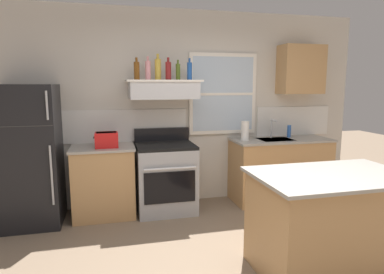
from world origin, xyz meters
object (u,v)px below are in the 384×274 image
at_px(bottle_champagne_gold_foil, 158,69).
at_px(kitchen_island, 331,223).
at_px(stove_range, 166,177).
at_px(bottle_rose_pink, 148,70).
at_px(refrigerator, 29,156).
at_px(bottle_red_label_wine, 168,71).
at_px(bottle_blue_liqueur, 190,71).
at_px(paper_towel_roll, 245,131).
at_px(bottle_olive_oil_square, 178,72).
at_px(toaster, 107,140).
at_px(bottle_amber_wine, 137,70).
at_px(dish_soap_bottle, 289,131).

height_order(bottle_champagne_gold_foil, kitchen_island, bottle_champagne_gold_foil).
relative_size(stove_range, bottle_rose_pink, 3.71).
bearing_deg(kitchen_island, refrigerator, 147.86).
bearing_deg(bottle_red_label_wine, bottle_blue_liqueur, -0.88).
bearing_deg(paper_towel_roll, bottle_olive_oil_square, 174.28).
bearing_deg(bottle_blue_liqueur, toaster, -174.77).
bearing_deg(bottle_red_label_wine, bottle_champagne_gold_foil, 162.50).
relative_size(toaster, bottle_amber_wine, 1.06).
distance_m(bottle_amber_wine, bottle_champagne_gold_foil, 0.27).
bearing_deg(bottle_champagne_gold_foil, bottle_rose_pink, -167.08).
height_order(bottle_rose_pink, bottle_red_label_wine, bottle_rose_pink).
bearing_deg(bottle_blue_liqueur, stove_range, -170.59).
xyz_separation_m(bottle_blue_liqueur, kitchen_island, (0.86, -1.87, -1.41)).
bearing_deg(kitchen_island, bottle_red_label_wine, 121.27).
bearing_deg(bottle_blue_liqueur, bottle_champagne_gold_foil, 173.76).
height_order(toaster, bottle_olive_oil_square, bottle_olive_oil_square).
height_order(toaster, paper_towel_roll, paper_towel_roll).
distance_m(bottle_rose_pink, bottle_champagne_gold_foil, 0.14).
xyz_separation_m(stove_range, bottle_rose_pink, (-0.20, 0.07, 1.40)).
relative_size(bottle_amber_wine, bottle_red_label_wine, 0.98).
bearing_deg(bottle_rose_pink, refrigerator, -176.27).
xyz_separation_m(toaster, paper_towel_roll, (1.88, 0.08, 0.04)).
xyz_separation_m(bottle_rose_pink, bottle_blue_liqueur, (0.54, -0.01, -0.01)).
xyz_separation_m(bottle_rose_pink, bottle_olive_oil_square, (0.40, 0.06, -0.01)).
height_order(refrigerator, toaster, refrigerator).
height_order(stove_range, bottle_blue_liqueur, bottle_blue_liqueur).
bearing_deg(bottle_blue_liqueur, bottle_rose_pink, 178.46).
height_order(bottle_amber_wine, bottle_olive_oil_square, bottle_amber_wine).
relative_size(stove_range, bottle_amber_wine, 3.89).
xyz_separation_m(bottle_amber_wine, bottle_blue_liqueur, (0.68, -0.04, 0.00)).
bearing_deg(bottle_red_label_wine, bottle_amber_wine, 175.51).
bearing_deg(bottle_rose_pink, bottle_champagne_gold_foil, 12.92).
bearing_deg(bottle_rose_pink, kitchen_island, -53.42).
height_order(stove_range, kitchen_island, stove_range).
bearing_deg(bottle_blue_liqueur, kitchen_island, -65.38).
relative_size(stove_range, bottle_red_label_wine, 3.84).
height_order(refrigerator, kitchen_island, refrigerator).
distance_m(paper_towel_roll, dish_soap_bottle, 0.75).
distance_m(toaster, bottle_rose_pink, 1.02).
bearing_deg(stove_range, dish_soap_bottle, 4.18).
relative_size(bottle_amber_wine, kitchen_island, 0.20).
bearing_deg(bottle_olive_oil_square, stove_range, -147.42).
bearing_deg(bottle_champagne_gold_foil, bottle_red_label_wine, -17.50).
distance_m(bottle_amber_wine, paper_towel_roll, 1.69).
bearing_deg(paper_towel_roll, kitchen_island, -88.01).
xyz_separation_m(bottle_amber_wine, bottle_champagne_gold_foil, (0.27, 0.01, 0.02)).
distance_m(bottle_blue_liqueur, dish_soap_bottle, 1.76).
xyz_separation_m(bottle_blue_liqueur, dish_soap_bottle, (1.54, 0.08, -0.86)).
relative_size(bottle_amber_wine, paper_towel_roll, 1.04).
distance_m(bottle_rose_pink, paper_towel_roll, 1.57).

